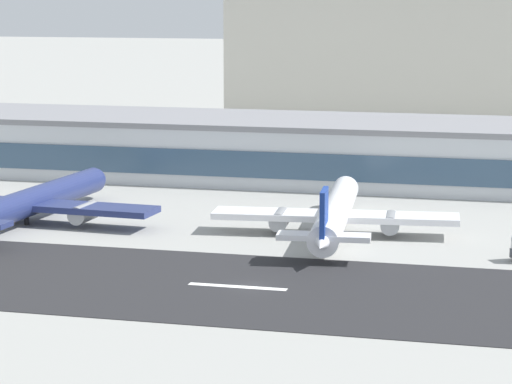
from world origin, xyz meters
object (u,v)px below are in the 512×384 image
at_px(airliner_navy_tail_gate_1, 335,215).
at_px(distant_hotel_block, 460,32).
at_px(terminal_building, 262,148).
at_px(airliner_gold_tail_gate_0, 27,204).

bearing_deg(airliner_navy_tail_gate_1, distant_hotel_block, -8.05).
xyz_separation_m(terminal_building, airliner_gold_tail_gate_0, (-23.70, -51.33, -2.51)).
relative_size(terminal_building, airliner_gold_tail_gate_0, 4.31).
bearing_deg(distant_hotel_block, terminal_building, -106.29).
height_order(airliner_gold_tail_gate_0, airliner_navy_tail_gate_1, airliner_gold_tail_gate_0).
relative_size(terminal_building, distant_hotel_block, 1.73).
xyz_separation_m(terminal_building, distant_hotel_block, (28.89, 98.86, 18.59)).
distance_m(terminal_building, airliner_navy_tail_gate_1, 53.59).
distance_m(terminal_building, airliner_gold_tail_gate_0, 56.59).
xyz_separation_m(distant_hotel_block, airliner_navy_tail_gate_1, (-6.21, -147.34, -21.18)).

